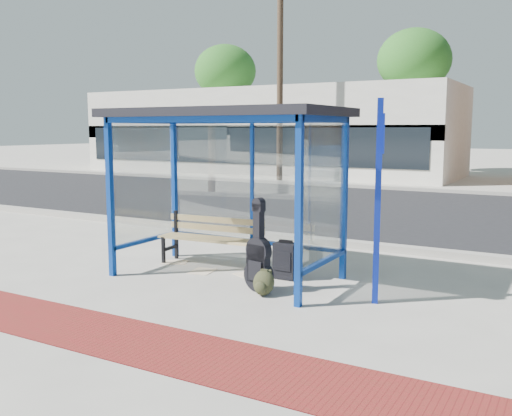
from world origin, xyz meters
The scene contains 19 objects.
ground centered at (0.00, 0.00, 0.00)m, with size 120.00×120.00×0.00m, color #B2ADA0.
brick_paver_strip centered at (0.00, -2.60, 0.01)m, with size 60.00×1.00×0.01m, color maroon.
curb_near centered at (0.00, 2.90, 0.06)m, with size 60.00×0.25×0.12m, color gray.
street_asphalt centered at (0.00, 8.00, 0.00)m, with size 60.00×10.00×0.00m, color black.
curb_far centered at (0.00, 13.10, 0.06)m, with size 60.00×0.25×0.12m, color gray.
far_sidewalk centered at (0.00, 15.00, 0.00)m, with size 60.00×4.00×0.01m, color #B2ADA0.
bus_shelter centered at (0.00, 0.07, 2.07)m, with size 3.30×1.80×2.42m.
storefront_white centered at (-9.00, 17.99, 2.00)m, with size 18.00×6.04×4.00m.
tree_left centered at (-14.00, 22.00, 5.45)m, with size 3.60×3.60×7.03m.
tree_mid centered at (-3.00, 22.00, 5.45)m, with size 3.60×3.60×7.03m.
utility_pole_west centered at (-6.00, 13.40, 4.11)m, with size 1.60×0.24×8.00m.
bench centered at (-0.60, 0.53, 0.46)m, with size 1.73×0.52×0.81m.
guitar_bag centered at (0.76, -0.41, 0.43)m, with size 0.45×0.21×1.18m.
suitcase centered at (0.79, 0.33, 0.26)m, with size 0.33×0.22×0.57m.
backpack centered at (0.91, -0.56, 0.16)m, with size 0.30×0.28×0.34m.
sign_post centered at (2.28, -0.15, 1.40)m, with size 0.15×0.30×2.50m.
newspaper_a centered at (-1.22, 0.36, 0.00)m, with size 0.40×0.32×0.01m, color white.
newspaper_b centered at (-0.49, 0.09, 0.00)m, with size 0.41×0.32×0.01m, color white.
newspaper_c centered at (0.18, 0.24, 0.00)m, with size 0.34×0.27×0.01m, color white.
Camera 1 is at (4.34, -6.82, 2.13)m, focal length 40.00 mm.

